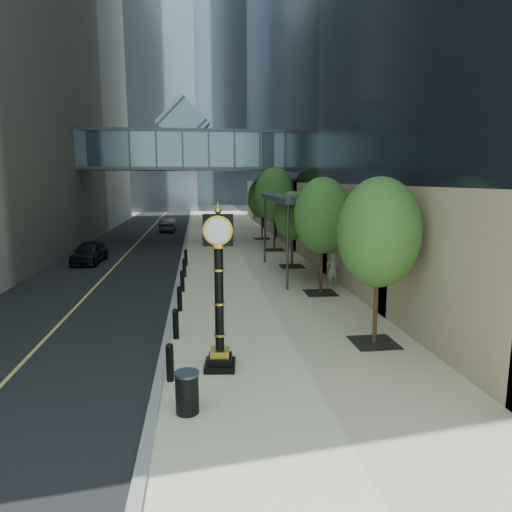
% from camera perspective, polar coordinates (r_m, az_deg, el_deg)
% --- Properties ---
extents(ground, '(320.00, 320.00, 0.00)m').
position_cam_1_polar(ground, '(11.73, 2.96, -16.91)').
color(ground, gray).
rests_on(ground, ground).
extents(road, '(8.00, 180.00, 0.02)m').
position_cam_1_polar(road, '(50.85, -12.94, 3.46)').
color(road, black).
rests_on(road, ground).
extents(sidewalk, '(8.00, 180.00, 0.06)m').
position_cam_1_polar(sidewalk, '(50.67, -3.88, 3.69)').
color(sidewalk, beige).
rests_on(sidewalk, ground).
extents(curb, '(0.25, 180.00, 0.07)m').
position_cam_1_polar(curb, '(50.60, -8.42, 3.60)').
color(curb, gray).
rests_on(curb, ground).
extents(distant_tower_c, '(22.00, 22.00, 65.00)m').
position_cam_1_polar(distant_tower_c, '(133.21, -9.44, 21.29)').
color(distant_tower_c, '#99ACC1').
rests_on(distant_tower_c, ground).
extents(skywalk, '(17.00, 4.20, 5.80)m').
position_cam_1_polar(skywalk, '(38.42, -9.07, 13.19)').
color(skywalk, slate).
rests_on(skywalk, ground).
extents(entrance_canopy, '(3.00, 8.00, 4.38)m').
position_cam_1_polar(entrance_canopy, '(24.93, 5.29, 7.17)').
color(entrance_canopy, '#383F44').
rests_on(entrance_canopy, ground).
extents(bollard_row, '(0.20, 16.20, 0.90)m').
position_cam_1_polar(bollard_row, '(19.91, -9.34, -4.25)').
color(bollard_row, black).
rests_on(bollard_row, sidewalk).
extents(street_trees, '(2.92, 28.54, 6.01)m').
position_cam_1_polar(street_trees, '(27.45, 4.39, 6.33)').
color(street_trees, black).
rests_on(street_trees, sidewalk).
extents(street_clock, '(0.93, 0.93, 4.45)m').
position_cam_1_polar(street_clock, '(12.38, -4.62, -5.60)').
color(street_clock, black).
rests_on(street_clock, sidewalk).
extents(trash_bin, '(0.64, 0.64, 0.90)m').
position_cam_1_polar(trash_bin, '(10.71, -8.61, -16.66)').
color(trash_bin, black).
rests_on(trash_bin, sidewalk).
extents(pedestrian, '(0.68, 0.51, 1.71)m').
position_cam_1_polar(pedestrian, '(22.37, 9.55, -1.65)').
color(pedestrian, '#A39D96').
rests_on(pedestrian, sidewalk).
extents(car_near, '(1.81, 4.09, 1.37)m').
position_cam_1_polar(car_near, '(30.43, -20.11, 0.46)').
color(car_near, black).
rests_on(car_near, road).
extents(car_far, '(1.48, 4.12, 1.35)m').
position_cam_1_polar(car_far, '(46.70, -10.96, 3.85)').
color(car_far, black).
rests_on(car_far, road).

